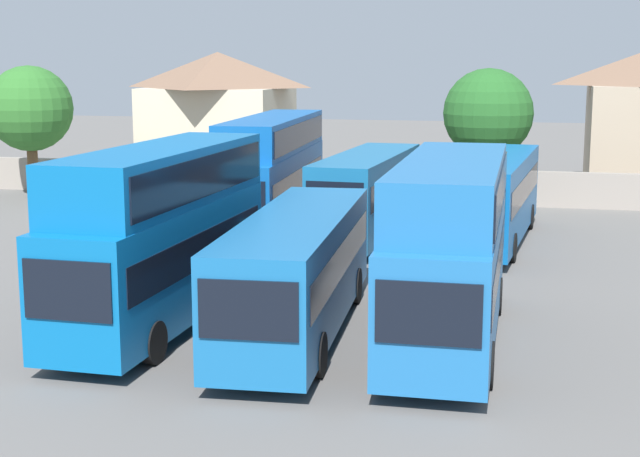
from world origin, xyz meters
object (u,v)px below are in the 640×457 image
Objects in this scene: bus_5 at (367,191)px; tree_behind_wall at (488,114)px; bus_6 at (494,194)px; bus_2 at (297,267)px; tree_left_of_lot at (30,109)px; house_terrace_left at (219,115)px; bus_4 at (272,168)px; bus_3 at (450,241)px; bus_1 at (162,226)px.

bus_5 is 13.78m from tree_behind_wall.
bus_2 is at bearing -13.28° from bus_6.
bus_6 is 12.83m from tree_behind_wall.
tree_left_of_lot is at bearing -140.36° from bus_2.
bus_2 is at bearing -46.89° from tree_left_of_lot.
house_terrace_left reaches higher than tree_behind_wall.
bus_4 is (-4.79, 14.55, 0.92)m from bus_2.
bus_3 is at bearing 87.56° from bus_2.
bus_5 is at bearing -81.68° from bus_6.
bus_5 is 1.26× the size of house_terrace_left.
house_terrace_left reaches higher than bus_4.
tree_behind_wall is (23.66, 5.50, -0.24)m from tree_left_of_lot.
bus_4 is at bearing -24.13° from tree_left_of_lot.
tree_behind_wall is at bearing 168.76° from bus_2.
bus_1 reaches higher than bus_2.
bus_4 is (-8.90, 14.48, 0.05)m from bus_3.
tree_left_of_lot reaches higher than bus_5.
bus_2 is 13.99m from bus_5.
bus_1 is 27.96m from tree_behind_wall.
bus_4 is 1.46× the size of house_terrace_left.
tree_left_of_lot is at bearing -141.49° from bus_1.
bus_4 is at bearing -63.98° from house_terrace_left.
bus_1 is 14.58m from bus_4.
tree_left_of_lot is at bearing -107.45° from bus_5.
tree_behind_wall is (4.20, 12.89, 2.49)m from bus_5.
tree_behind_wall reaches higher than bus_3.
bus_3 is 1.01× the size of bus_5.
bus_1 is 16.68m from bus_6.
bus_6 is (5.15, 0.34, -0.01)m from bus_5.
house_terrace_left is 16.90m from tree_behind_wall.
tree_left_of_lot is (-20.00, 21.37, 2.87)m from bus_2.
bus_6 is (0.50, 14.24, -0.74)m from bus_3.
bus_3 reaches higher than bus_2.
tree_left_of_lot is (-24.61, 7.05, 2.74)m from bus_6.
bus_5 is at bearing 178.74° from bus_2.
bus_3 reaches higher than bus_5.
tree_left_of_lot is (-24.11, 21.29, 2.00)m from bus_3.
bus_3 is at bearing 28.25° from bus_4.
bus_3 is at bearing -89.04° from tree_behind_wall.
bus_5 is 1.48× the size of tree_left_of_lot.
house_terrace_left is at bearing -151.84° from bus_3.
bus_1 is 0.92× the size of bus_2.
bus_2 is at bearing -89.52° from bus_3.
bus_1 is 0.90× the size of bus_6.
tree_behind_wall is at bearing 165.80° from bus_1.
bus_5 is 5.16m from bus_6.
bus_1 is 1.28× the size of house_terrace_left.
bus_1 is at bearing -105.71° from tree_behind_wall.
bus_4 is 18.19m from house_terrace_left.
bus_6 is (4.61, 14.32, 0.13)m from bus_2.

